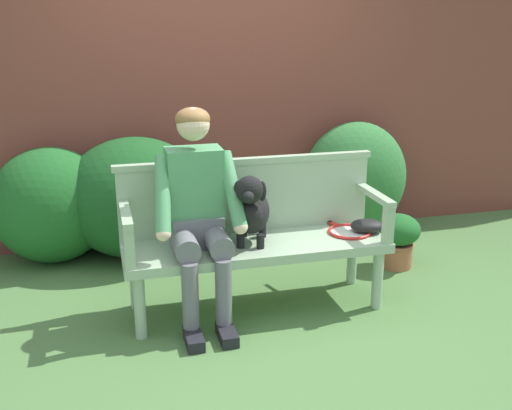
% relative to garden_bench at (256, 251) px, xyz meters
% --- Properties ---
extents(ground_plane, '(40.00, 40.00, 0.00)m').
position_rel_garden_bench_xyz_m(ground_plane, '(0.00, 0.00, -0.40)').
color(ground_plane, '#4C753D').
extents(brick_garden_fence, '(8.00, 0.30, 2.29)m').
position_rel_garden_bench_xyz_m(brick_garden_fence, '(0.00, 1.56, 0.75)').
color(brick_garden_fence, brown).
rests_on(brick_garden_fence, ground).
extents(hedge_bush_mid_right, '(0.93, 0.64, 0.99)m').
position_rel_garden_bench_xyz_m(hedge_bush_mid_right, '(1.20, 1.20, 0.09)').
color(hedge_bush_mid_right, '#337538').
rests_on(hedge_bush_mid_right, ground).
extents(hedge_bush_far_left, '(0.92, 0.78, 0.90)m').
position_rel_garden_bench_xyz_m(hedge_bush_far_left, '(-1.31, 1.20, 0.05)').
color(hedge_bush_far_left, '#1E5B23').
rests_on(hedge_bush_far_left, ground).
extents(hedge_bush_far_right, '(1.12, 0.97, 0.96)m').
position_rel_garden_bench_xyz_m(hedge_bush_far_right, '(-0.68, 1.16, 0.08)').
color(hedge_bush_far_right, '#194C1E').
rests_on(hedge_bush_far_right, ground).
extents(garden_bench, '(1.69, 0.53, 0.46)m').
position_rel_garden_bench_xyz_m(garden_bench, '(0.00, 0.00, 0.00)').
color(garden_bench, '#9EB793').
rests_on(garden_bench, ground).
extents(bench_backrest, '(1.73, 0.06, 0.50)m').
position_rel_garden_bench_xyz_m(bench_backrest, '(0.00, 0.24, 0.31)').
color(bench_backrest, '#9EB793').
rests_on(bench_backrest, garden_bench).
extents(bench_armrest_left_end, '(0.06, 0.53, 0.28)m').
position_rel_garden_bench_xyz_m(bench_armrest_left_end, '(-0.81, -0.09, 0.26)').
color(bench_armrest_left_end, '#9EB793').
rests_on(bench_armrest_left_end, garden_bench).
extents(bench_armrest_right_end, '(0.06, 0.53, 0.28)m').
position_rel_garden_bench_xyz_m(bench_armrest_right_end, '(0.81, -0.09, 0.26)').
color(bench_armrest_right_end, '#9EB793').
rests_on(bench_armrest_right_end, garden_bench).
extents(person_seated, '(0.56, 0.67, 1.33)m').
position_rel_garden_bench_xyz_m(person_seated, '(-0.38, -0.02, 0.33)').
color(person_seated, black).
rests_on(person_seated, ground).
extents(dog_on_bench, '(0.32, 0.47, 0.48)m').
position_rel_garden_bench_xyz_m(dog_on_bench, '(-0.04, -0.03, 0.30)').
color(dog_on_bench, black).
rests_on(dog_on_bench, garden_bench).
extents(tennis_racket, '(0.37, 0.58, 0.03)m').
position_rel_garden_bench_xyz_m(tennis_racket, '(0.64, 0.04, 0.07)').
color(tennis_racket, red).
rests_on(tennis_racket, garden_bench).
extents(baseball_glove, '(0.26, 0.22, 0.09)m').
position_rel_garden_bench_xyz_m(baseball_glove, '(0.76, -0.01, 0.10)').
color(baseball_glove, black).
rests_on(baseball_glove, garden_bench).
extents(potted_plant, '(0.34, 0.34, 0.42)m').
position_rel_garden_bench_xyz_m(potted_plant, '(1.22, 0.40, -0.16)').
color(potted_plant, '#A85B3D').
rests_on(potted_plant, ground).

